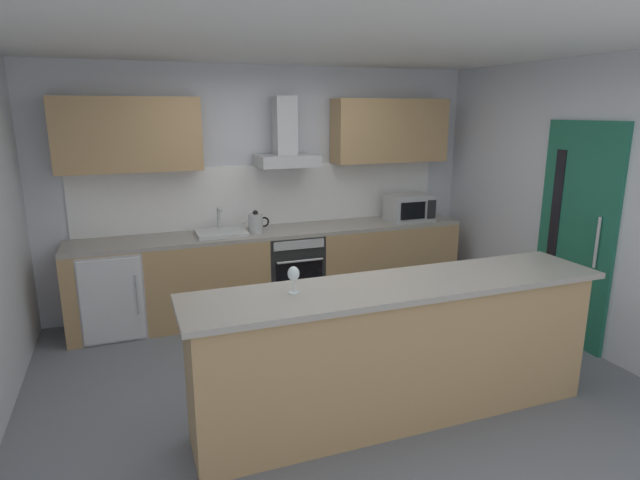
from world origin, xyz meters
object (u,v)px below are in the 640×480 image
object	(u,v)px
oven	(291,269)
range_hood	(286,144)
microwave	(409,208)
refrigerator	(113,292)
wine_glass	(294,275)
kettle	(256,223)
sink	(221,232)

from	to	relation	value
oven	range_hood	xyz separation A→B (m)	(0.00, 0.13, 1.33)
microwave	refrigerator	bearing A→B (deg)	179.55
refrigerator	wine_glass	bearing A→B (deg)	-62.19
kettle	wine_glass	xyz separation A→B (m)	(-0.28, -2.15, 0.12)
range_hood	wine_glass	size ratio (longest dim) A/B	4.05
sink	range_hood	xyz separation A→B (m)	(0.74, 0.12, 0.86)
oven	range_hood	size ratio (longest dim) A/B	1.11
refrigerator	sink	bearing A→B (deg)	0.73
sink	microwave	bearing A→B (deg)	-1.03
sink	kettle	xyz separation A→B (m)	(0.35, -0.04, 0.08)
sink	kettle	distance (m)	0.36
refrigerator	range_hood	xyz separation A→B (m)	(1.81, 0.13, 1.36)
microwave	kettle	xyz separation A→B (m)	(-1.81, -0.01, -0.04)
kettle	range_hood	xyz separation A→B (m)	(0.39, 0.16, 0.78)
microwave	range_hood	xyz separation A→B (m)	(-1.42, 0.16, 0.74)
oven	kettle	distance (m)	0.67
oven	refrigerator	distance (m)	1.81
wine_glass	refrigerator	bearing A→B (deg)	117.81
microwave	range_hood	bearing A→B (deg)	173.68
oven	refrigerator	xyz separation A→B (m)	(-1.81, -0.00, -0.03)
kettle	wine_glass	size ratio (longest dim) A/B	1.62
microwave	sink	size ratio (longest dim) A/B	1.00
kettle	oven	bearing A→B (deg)	4.99
sink	range_hood	bearing A→B (deg)	9.14
oven	microwave	bearing A→B (deg)	-1.12
oven	kettle	world-z (taller)	kettle
kettle	wine_glass	bearing A→B (deg)	-97.28
microwave	sink	bearing A→B (deg)	178.97
wine_glass	sink	bearing A→B (deg)	91.98
kettle	wine_glass	world-z (taller)	wine_glass
oven	microwave	world-z (taller)	microwave
kettle	range_hood	distance (m)	0.89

